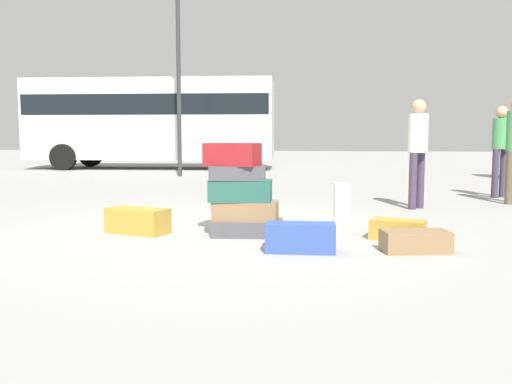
{
  "coord_description": "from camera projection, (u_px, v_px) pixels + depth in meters",
  "views": [
    {
      "loc": [
        1.22,
        -6.11,
        1.1
      ],
      "look_at": [
        0.28,
        0.43,
        0.43
      ],
      "focal_mm": 37.46,
      "sensor_mm": 36.0,
      "label": 1
    }
  ],
  "objects": [
    {
      "name": "suitcase_navy_foreground_far",
      "position": [
        300.0,
        237.0,
        5.17
      ],
      "size": [
        0.68,
        0.35,
        0.28
      ],
      "primitive_type": "cube",
      "rotation": [
        0.0,
        0.0,
        0.04
      ],
      "color": "#334F99",
      "rests_on": "ground"
    },
    {
      "name": "parked_bus",
      "position": [
        153.0,
        118.0,
        19.24
      ],
      "size": [
        8.85,
        3.21,
        3.15
      ],
      "rotation": [
        0.0,
        0.0,
        0.07
      ],
      "color": "silver",
      "rests_on": "ground"
    },
    {
      "name": "suitcase_tower",
      "position": [
        241.0,
        195.0,
        5.99
      ],
      "size": [
        0.9,
        0.48,
        1.04
      ],
      "color": "#4C4C51",
      "rests_on": "ground"
    },
    {
      "name": "suitcase_tan_white_trunk",
      "position": [
        138.0,
        221.0,
        6.17
      ],
      "size": [
        0.78,
        0.54,
        0.29
      ],
      "primitive_type": "cube",
      "rotation": [
        0.0,
        0.0,
        -0.31
      ],
      "color": "#B28C33",
      "rests_on": "ground"
    },
    {
      "name": "suitcase_cream_left_side",
      "position": [
        342.0,
        209.0,
        6.15
      ],
      "size": [
        0.18,
        0.37,
        0.58
      ],
      "primitive_type": "cube",
      "rotation": [
        0.0,
        0.0,
        0.02
      ],
      "color": "beige",
      "rests_on": "ground"
    },
    {
      "name": "person_tourist_with_camera",
      "position": [
        418.0,
        144.0,
        8.24
      ],
      "size": [
        0.3,
        0.3,
        1.69
      ],
      "rotation": [
        0.0,
        0.0,
        -2.26
      ],
      "color": "#3F334C",
      "rests_on": "ground"
    },
    {
      "name": "suitcase_brown_behind_tower",
      "position": [
        415.0,
        241.0,
        5.16
      ],
      "size": [
        0.69,
        0.44,
        0.21
      ],
      "primitive_type": "cube",
      "rotation": [
        0.0,
        0.0,
        0.2
      ],
      "color": "olive",
      "rests_on": "ground"
    },
    {
      "name": "ground_plane",
      "position": [
        227.0,
        231.0,
        6.3
      ],
      "size": [
        80.0,
        80.0,
        0.0
      ],
      "primitive_type": "plane",
      "color": "#9E9E99"
    },
    {
      "name": "person_passerby_in_red",
      "position": [
        500.0,
        143.0,
        9.82
      ],
      "size": [
        0.3,
        0.3,
        1.68
      ],
      "rotation": [
        0.0,
        0.0,
        -2.48
      ],
      "color": "#3F334C",
      "rests_on": "ground"
    },
    {
      "name": "suitcase_tan_right_side",
      "position": [
        398.0,
        230.0,
        5.78
      ],
      "size": [
        0.63,
        0.46,
        0.22
      ],
      "primitive_type": "cube",
      "rotation": [
        0.0,
        0.0,
        -0.31
      ],
      "color": "#B28C33",
      "rests_on": "ground"
    },
    {
      "name": "lamp_post",
      "position": [
        178.0,
        27.0,
        15.02
      ],
      "size": [
        0.36,
        0.36,
        6.54
      ],
      "color": "#333338",
      "rests_on": "ground"
    }
  ]
}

